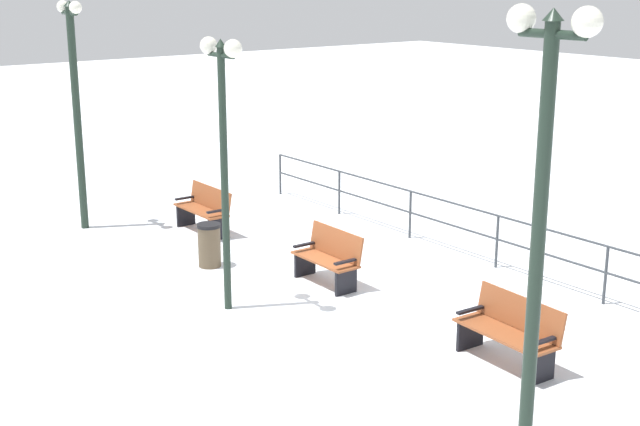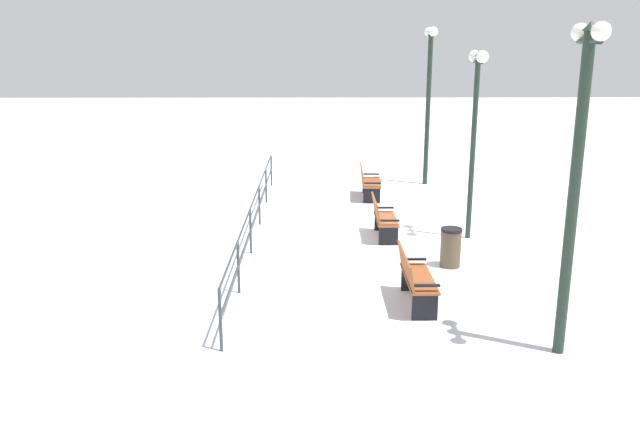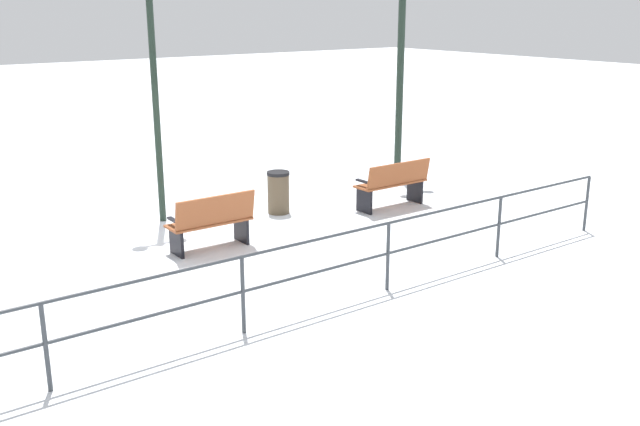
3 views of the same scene
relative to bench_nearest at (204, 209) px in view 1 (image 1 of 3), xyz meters
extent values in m
plane|color=white|center=(0.04, 3.95, -0.49)|extent=(80.00, 80.00, 0.00)
cube|color=brown|center=(0.08, 0.00, -0.01)|extent=(0.46, 1.50, 0.04)
cube|color=brown|center=(-0.16, 0.00, 0.22)|extent=(0.11, 1.50, 0.43)
cube|color=black|center=(0.08, -0.65, -0.25)|extent=(0.41, 0.05, 0.47)
cube|color=black|center=(0.07, 0.65, -0.25)|extent=(0.41, 0.05, 0.47)
cube|color=black|center=(0.10, -0.65, 0.11)|extent=(0.41, 0.07, 0.04)
cube|color=black|center=(0.09, 0.65, 0.11)|extent=(0.41, 0.07, 0.04)
cube|color=brown|center=(-0.05, 3.95, -0.05)|extent=(0.48, 1.35, 0.04)
cube|color=brown|center=(-0.29, 3.95, 0.21)|extent=(0.13, 1.35, 0.47)
cube|color=black|center=(-0.06, 3.37, -0.27)|extent=(0.42, 0.05, 0.44)
cube|color=black|center=(-0.05, 4.52, -0.27)|extent=(0.42, 0.05, 0.44)
cube|color=black|center=(-0.04, 3.37, 0.07)|extent=(0.42, 0.07, 0.04)
cube|color=black|center=(-0.03, 4.52, 0.07)|extent=(0.42, 0.07, 0.04)
cube|color=brown|center=(-0.06, 7.90, -0.04)|extent=(0.60, 1.53, 0.04)
cube|color=brown|center=(-0.32, 7.91, 0.20)|extent=(0.19, 1.51, 0.44)
cube|color=black|center=(-0.09, 7.25, -0.26)|extent=(0.47, 0.08, 0.45)
cube|color=black|center=(-0.02, 8.55, -0.26)|extent=(0.47, 0.08, 0.45)
cube|color=black|center=(-0.07, 7.24, 0.08)|extent=(0.47, 0.10, 0.04)
cube|color=black|center=(0.00, 8.55, 0.08)|extent=(0.47, 0.10, 0.04)
cylinder|color=#1E2D23|center=(1.82, -1.77, 1.74)|extent=(0.16, 0.16, 4.46)
cylinder|color=#1E2D23|center=(1.82, -1.77, 3.85)|extent=(0.09, 0.64, 0.09)
sphere|color=white|center=(1.82, -2.09, 3.96)|extent=(0.24, 0.24, 0.24)
sphere|color=white|center=(1.82, -1.45, 3.96)|extent=(0.24, 0.24, 0.24)
cone|color=#1E2D23|center=(1.82, -1.77, 4.03)|extent=(0.22, 0.22, 0.12)
cylinder|color=#1E2D23|center=(1.82, 3.91, 1.54)|extent=(0.12, 0.12, 4.04)
cylinder|color=#1E2D23|center=(1.82, 3.91, 3.44)|extent=(0.07, 0.68, 0.07)
sphere|color=white|center=(1.82, 3.57, 3.56)|extent=(0.26, 0.26, 0.26)
sphere|color=white|center=(1.82, 4.25, 3.56)|extent=(0.26, 0.26, 0.26)
cone|color=#1E2D23|center=(1.82, 3.91, 3.62)|extent=(0.16, 0.16, 0.12)
cylinder|color=#1E2D23|center=(1.82, 9.83, 1.84)|extent=(0.15, 0.15, 4.65)
cylinder|color=#1E2D23|center=(1.82, 9.83, 4.04)|extent=(0.09, 0.74, 0.09)
sphere|color=white|center=(1.82, 9.45, 4.17)|extent=(0.28, 0.28, 0.28)
sphere|color=white|center=(1.82, 10.20, 4.17)|extent=(0.28, 0.28, 0.28)
cone|color=#1E2D23|center=(1.82, 9.83, 4.22)|extent=(0.20, 0.20, 0.12)
cylinder|color=#383D42|center=(-3.03, -1.70, -0.01)|extent=(0.05, 0.05, 0.95)
cylinder|color=#383D42|center=(-3.03, 0.56, -0.01)|extent=(0.05, 0.05, 0.95)
cylinder|color=#383D42|center=(-3.03, 2.82, -0.01)|extent=(0.05, 0.05, 0.95)
cylinder|color=#383D42|center=(-3.03, 5.08, -0.01)|extent=(0.05, 0.05, 0.95)
cylinder|color=#383D42|center=(-3.03, 7.34, -0.01)|extent=(0.05, 0.05, 0.95)
cylinder|color=#383D42|center=(-3.03, 3.95, 0.47)|extent=(0.04, 11.30, 0.04)
cylinder|color=#383D42|center=(-3.03, 3.95, 0.04)|extent=(0.04, 11.30, 0.04)
cylinder|color=brown|center=(1.01, 1.95, -0.12)|extent=(0.40, 0.40, 0.73)
cylinder|color=black|center=(1.01, 1.95, 0.27)|extent=(0.42, 0.42, 0.06)
camera|label=1|loc=(8.43, 15.07, 4.58)|focal=49.32mm
camera|label=2|loc=(-1.68, -10.25, 3.81)|focal=36.33mm
camera|label=3|loc=(-9.86, 8.97, 3.27)|focal=40.33mm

